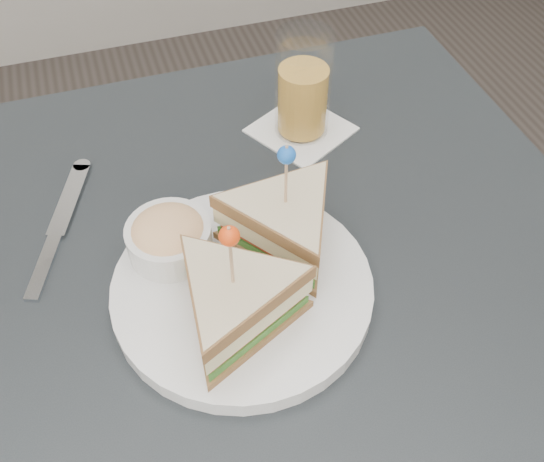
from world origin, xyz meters
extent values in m
cube|color=black|center=(0.00, 0.00, 0.73)|extent=(0.80, 0.80, 0.03)
cylinder|color=black|center=(-0.35, 0.35, 0.36)|extent=(0.04, 0.04, 0.72)
cylinder|color=black|center=(0.35, 0.35, 0.36)|extent=(0.04, 0.04, 0.72)
cylinder|color=silver|center=(-0.03, -0.02, 0.76)|extent=(0.29, 0.29, 0.02)
cylinder|color=silver|center=(-0.03, -0.02, 0.77)|extent=(0.29, 0.29, 0.01)
cylinder|color=tan|center=(-0.05, -0.07, 0.87)|extent=(0.00, 0.00, 0.09)
sphere|color=#E73E0E|center=(-0.05, -0.07, 0.90)|extent=(0.02, 0.02, 0.02)
cylinder|color=tan|center=(0.02, 0.01, 0.87)|extent=(0.00, 0.00, 0.09)
sphere|color=blue|center=(0.02, 0.01, 0.90)|extent=(0.02, 0.02, 0.02)
cylinder|color=silver|center=(-0.09, 0.04, 0.79)|extent=(0.10, 0.10, 0.04)
ellipsoid|color=#E0B772|center=(-0.09, 0.04, 0.80)|extent=(0.09, 0.09, 0.04)
cube|color=silver|center=(-0.23, 0.08, 0.75)|extent=(0.05, 0.10, 0.01)
cube|color=silver|center=(-0.19, 0.17, 0.75)|extent=(0.06, 0.12, 0.00)
cylinder|color=silver|center=(-0.17, 0.23, 0.75)|extent=(0.03, 0.03, 0.00)
cube|color=white|center=(0.12, 0.21, 0.75)|extent=(0.15, 0.15, 0.00)
cylinder|color=gold|center=(0.12, 0.21, 0.80)|extent=(0.09, 0.09, 0.09)
cylinder|color=white|center=(0.12, 0.21, 0.82)|extent=(0.10, 0.10, 0.14)
cube|color=white|center=(0.12, 0.22, 0.84)|extent=(0.02, 0.02, 0.02)
cube|color=white|center=(0.11, 0.20, 0.84)|extent=(0.02, 0.02, 0.02)
camera|label=1|loc=(-0.12, -0.39, 1.28)|focal=40.00mm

